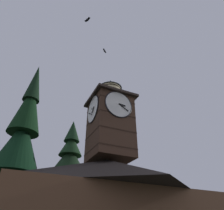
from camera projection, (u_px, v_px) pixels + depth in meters
name	position (u px, v px, depth m)	size (l,w,h in m)	color
building_main	(108.00, 203.00, 16.53)	(16.43, 11.02, 7.02)	brown
clock_tower	(110.00, 122.00, 20.69)	(4.38, 4.38, 9.14)	#422B1E
pine_tree_behind	(67.00, 183.00, 21.41)	(5.61, 5.61, 13.10)	#473323
pine_tree_aside	(18.00, 153.00, 20.66)	(6.05, 6.05, 19.77)	#473323
moon	(121.00, 184.00, 56.35)	(1.77, 1.77, 1.77)	silver
flying_bird_high	(105.00, 51.00, 24.93)	(0.64, 0.59, 0.12)	black
flying_bird_low	(87.00, 20.00, 21.09)	(0.45, 0.72, 0.16)	black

